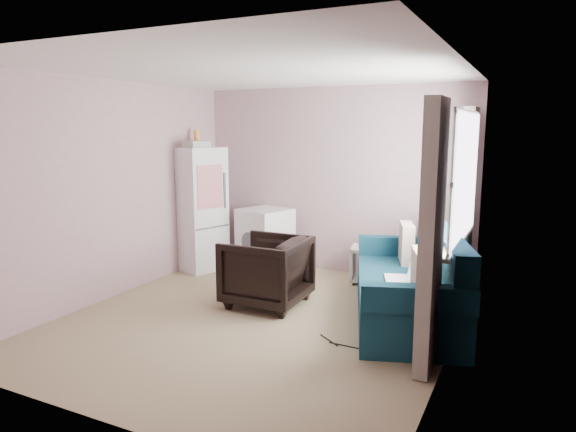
# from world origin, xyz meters

# --- Properties ---
(room) EXTENTS (3.84, 4.24, 2.54)m
(room) POSITION_xyz_m (0.02, 0.01, 1.25)
(room) COLOR #9A8764
(room) RESTS_ON ground
(armchair) EXTENTS (0.79, 0.84, 0.85)m
(armchair) POSITION_xyz_m (-0.14, 0.45, 0.43)
(armchair) COLOR black
(armchair) RESTS_ON ground
(fridge) EXTENTS (0.74, 0.74, 1.93)m
(fridge) POSITION_xyz_m (-1.69, 1.36, 0.86)
(fridge) COLOR silver
(fridge) RESTS_ON ground
(washing_machine) EXTENTS (0.75, 0.75, 0.85)m
(washing_machine) POSITION_xyz_m (-0.86, 1.73, 0.45)
(washing_machine) COLOR silver
(washing_machine) RESTS_ON ground
(side_table) EXTENTS (0.49, 0.49, 0.56)m
(side_table) POSITION_xyz_m (0.62, 1.76, 0.27)
(side_table) COLOR white
(side_table) RESTS_ON ground
(sofa) EXTENTS (1.57, 2.30, 0.94)m
(sofa) POSITION_xyz_m (1.43, 0.68, 0.34)
(sofa) COLOR navy
(sofa) RESTS_ON ground
(window_dressing) EXTENTS (0.17, 2.62, 2.18)m
(window_dressing) POSITION_xyz_m (1.78, 0.70, 1.11)
(window_dressing) COLOR white
(window_dressing) RESTS_ON ground
(floor_cables) EXTENTS (0.44, 0.19, 0.01)m
(floor_cables) POSITION_xyz_m (0.94, -0.21, 0.01)
(floor_cables) COLOR black
(floor_cables) RESTS_ON ground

